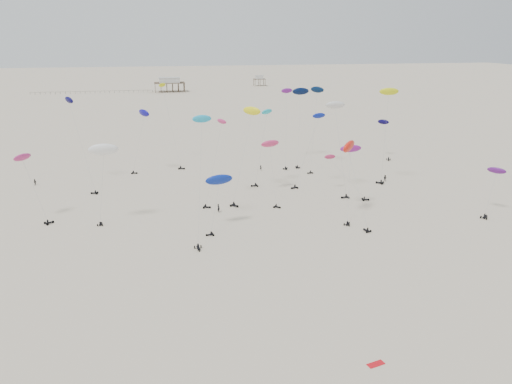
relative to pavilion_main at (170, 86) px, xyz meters
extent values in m
plane|color=beige|center=(10.00, -150.00, -4.22)|extent=(900.00, 900.00, 0.00)
cube|color=brown|center=(0.00, 0.00, 1.93)|extent=(21.00, 13.00, 0.30)
cube|color=silver|center=(0.00, 0.00, 3.68)|extent=(14.00, 8.40, 3.20)
cube|color=#B2B2AD|center=(0.00, 0.00, 5.43)|extent=(15.00, 9.00, 0.30)
cube|color=brown|center=(70.00, 30.00, 0.93)|extent=(9.00, 7.00, 0.30)
cube|color=silver|center=(70.00, 30.00, 2.28)|extent=(5.60, 4.20, 2.40)
cube|color=#B2B2AD|center=(70.00, 30.00, 3.63)|extent=(6.00, 4.50, 0.30)
cube|color=black|center=(-52.00, 0.00, -2.77)|extent=(80.00, 0.10, 0.10)
cylinder|color=gray|center=(-1.75, -265.54, 6.76)|extent=(0.03, 0.03, 25.49)
ellipsoid|color=#1CA5D9|center=(-0.40, -258.06, 17.70)|extent=(4.00, 1.76, 1.95)
cylinder|color=gray|center=(28.79, -213.85, 6.60)|extent=(0.03, 0.03, 24.03)
ellipsoid|color=#6E1885|center=(30.35, -207.63, 17.44)|extent=(4.01, 2.26, 1.89)
cylinder|color=gray|center=(28.05, -237.79, 4.97)|extent=(0.03, 0.03, 18.51)
ellipsoid|color=#0C1F9E|center=(31.50, -236.32, 14.09)|extent=(3.85, 2.15, 1.82)
cylinder|color=gray|center=(62.04, -212.71, 1.48)|extent=(0.03, 0.03, 11.52)
ellipsoid|color=#09043C|center=(62.03, -209.82, 7.13)|extent=(3.56, 3.35, 1.77)
cylinder|color=gray|center=(17.33, -246.27, 1.75)|extent=(0.03, 0.03, 17.35)
ellipsoid|color=#D8326E|center=(17.99, -239.46, 7.98)|extent=(5.42, 3.54, 2.48)
cylinder|color=gray|center=(61.76, -266.30, 0.48)|extent=(0.03, 0.03, 10.11)
ellipsoid|color=#5A1577|center=(64.06, -264.09, 5.14)|extent=(4.04, 4.33, 2.02)
cylinder|color=gray|center=(10.42, -244.14, 5.84)|extent=(0.03, 0.03, 23.25)
ellipsoid|color=#FFF715|center=(13.66, -237.93, 16.04)|extent=(4.89, 4.83, 2.48)
cylinder|color=gray|center=(3.20, -245.96, 5.09)|extent=(0.03, 0.03, 19.82)
ellipsoid|color=#CF3074|center=(5.69, -241.83, 14.33)|extent=(2.97, 3.55, 1.62)
cylinder|color=gray|center=(33.01, -212.95, 6.28)|extent=(0.03, 0.03, 23.77)
ellipsoid|color=#041137|center=(35.08, -206.57, 17.06)|extent=(5.35, 2.02, 2.65)
cylinder|color=gray|center=(-28.63, -227.57, 6.69)|extent=(0.03, 0.03, 24.95)
ellipsoid|color=#070543|center=(-31.53, -221.05, 17.70)|extent=(3.65, 4.56, 2.14)
cylinder|color=gray|center=(34.13, -245.87, 6.60)|extent=(0.03, 0.03, 21.37)
ellipsoid|color=silver|center=(33.55, -242.35, 17.53)|extent=(4.98, 2.57, 2.40)
cylinder|color=gray|center=(35.91, -246.80, 0.18)|extent=(0.03, 0.03, 13.97)
ellipsoid|color=#B92B5C|center=(33.07, -241.62, 4.43)|extent=(2.91, 1.09, 1.43)
cylinder|color=gray|center=(16.60, -234.76, 5.47)|extent=(0.03, 0.03, 18.36)
ellipsoid|color=#1CB9D5|center=(18.33, -234.02, 15.13)|extent=(4.07, 3.60, 1.86)
cylinder|color=gray|center=(1.11, -264.09, 0.52)|extent=(0.03, 0.03, 10.17)
ellipsoid|color=#0B2599|center=(2.42, -261.43, 5.70)|extent=(6.20, 3.59, 2.92)
cylinder|color=gray|center=(-14.83, -215.41, 4.18)|extent=(0.03, 0.03, 16.11)
ellipsoid|color=#100B91|center=(-12.91, -214.36, 12.83)|extent=(4.25, 5.26, 2.49)
cylinder|color=gray|center=(30.84, -265.55, 3.29)|extent=(0.03, 0.03, 17.34)
ellipsoid|color=red|center=(30.51, -260.25, 11.21)|extent=(5.42, 5.97, 2.92)
cylinder|color=gray|center=(30.87, -260.84, 2.52)|extent=(0.03, 0.03, 17.30)
ellipsoid|color=#881A8F|center=(33.06, -255.08, 9.48)|extent=(5.03, 2.46, 2.45)
cylinder|color=gray|center=(48.79, -238.99, 7.87)|extent=(0.03, 0.03, 22.64)
ellipsoid|color=#DBE513|center=(49.29, -238.46, 20.06)|extent=(5.27, 3.19, 2.46)
cylinder|color=gray|center=(-35.18, -251.73, 2.61)|extent=(0.03, 0.03, 13.67)
ellipsoid|color=#BD2C78|center=(-37.42, -249.60, 9.45)|extent=(4.09, 4.34, 2.07)
cylinder|color=gray|center=(-5.20, -207.78, 7.64)|extent=(0.03, 0.03, 25.76)
ellipsoid|color=yellow|center=(-7.25, -201.65, 19.30)|extent=(2.86, 2.88, 1.46)
cylinder|color=gray|center=(35.09, -221.19, 7.08)|extent=(0.03, 0.03, 23.81)
ellipsoid|color=#041636|center=(37.29, -216.37, 18.52)|extent=(4.09, 4.20, 2.12)
cylinder|color=gray|center=(-21.30, -255.77, 3.42)|extent=(0.03, 0.03, 14.26)
ellipsoid|color=white|center=(-20.43, -254.85, 11.52)|extent=(6.05, 2.29, 2.95)
imported|color=black|center=(3.10, -253.42, -4.22)|extent=(0.93, 1.01, 2.29)
imported|color=black|center=(50.58, -237.62, -4.22)|extent=(1.17, 1.08, 2.09)
imported|color=black|center=(-42.14, -222.95, -4.22)|extent=(1.30, 1.11, 1.94)
imported|color=black|center=(19.72, -219.67, -4.22)|extent=(0.83, 0.80, 1.88)
cube|color=red|center=(15.16, -311.13, -4.22)|extent=(2.35, 1.42, 0.08)
camera|label=1|loc=(-8.97, -358.64, 33.91)|focal=35.00mm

